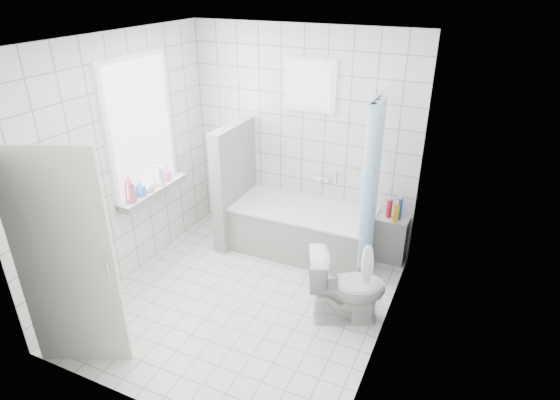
% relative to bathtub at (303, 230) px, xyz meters
% --- Properties ---
extents(ground, '(3.00, 3.00, 0.00)m').
position_rel_bathtub_xyz_m(ground, '(-0.18, -1.12, -0.29)').
color(ground, white).
rests_on(ground, ground).
extents(ceiling, '(3.00, 3.00, 0.00)m').
position_rel_bathtub_xyz_m(ceiling, '(-0.18, -1.12, 2.31)').
color(ceiling, white).
rests_on(ceiling, ground).
extents(wall_back, '(2.80, 0.02, 2.60)m').
position_rel_bathtub_xyz_m(wall_back, '(-0.18, 0.38, 1.01)').
color(wall_back, white).
rests_on(wall_back, ground).
extents(wall_front, '(2.80, 0.02, 2.60)m').
position_rel_bathtub_xyz_m(wall_front, '(-0.18, -2.62, 1.01)').
color(wall_front, white).
rests_on(wall_front, ground).
extents(wall_left, '(0.02, 3.00, 2.60)m').
position_rel_bathtub_xyz_m(wall_left, '(-1.58, -1.12, 1.01)').
color(wall_left, white).
rests_on(wall_left, ground).
extents(wall_right, '(0.02, 3.00, 2.60)m').
position_rel_bathtub_xyz_m(wall_right, '(1.22, -1.12, 1.01)').
color(wall_right, white).
rests_on(wall_right, ground).
extents(window_left, '(0.01, 0.90, 1.40)m').
position_rel_bathtub_xyz_m(window_left, '(-1.54, -0.82, 1.31)').
color(window_left, white).
rests_on(window_left, wall_left).
extents(window_back, '(0.50, 0.01, 0.50)m').
position_rel_bathtub_xyz_m(window_back, '(-0.08, 0.33, 1.66)').
color(window_back, white).
rests_on(window_back, wall_back).
extents(window_sill, '(0.18, 1.02, 0.08)m').
position_rel_bathtub_xyz_m(window_sill, '(-1.49, -0.82, 0.57)').
color(window_sill, white).
rests_on(window_sill, wall_left).
extents(door, '(0.75, 0.36, 2.00)m').
position_rel_bathtub_xyz_m(door, '(-1.07, -2.44, 0.71)').
color(door, silver).
rests_on(door, ground).
extents(bathtub, '(1.65, 0.77, 0.58)m').
position_rel_bathtub_xyz_m(bathtub, '(0.00, 0.00, 0.00)').
color(bathtub, white).
rests_on(bathtub, ground).
extents(partition_wall, '(0.15, 0.85, 1.50)m').
position_rel_bathtub_xyz_m(partition_wall, '(-0.89, -0.05, 0.46)').
color(partition_wall, white).
rests_on(partition_wall, ground).
extents(tiled_ledge, '(0.40, 0.24, 0.55)m').
position_rel_bathtub_xyz_m(tiled_ledge, '(0.99, 0.25, -0.02)').
color(tiled_ledge, white).
rests_on(tiled_ledge, ground).
extents(toilet, '(0.84, 0.67, 0.75)m').
position_rel_bathtub_xyz_m(toilet, '(0.85, -0.97, 0.08)').
color(toilet, silver).
rests_on(toilet, ground).
extents(curtain_rod, '(0.02, 0.80, 0.02)m').
position_rel_bathtub_xyz_m(curtain_rod, '(0.77, -0.02, 1.71)').
color(curtain_rod, silver).
rests_on(curtain_rod, wall_back).
extents(shower_curtain, '(0.14, 0.48, 1.78)m').
position_rel_bathtub_xyz_m(shower_curtain, '(0.77, -0.16, 0.81)').
color(shower_curtain, '#56B2FE').
rests_on(shower_curtain, curtain_rod).
extents(tub_faucet, '(0.18, 0.06, 0.06)m').
position_rel_bathtub_xyz_m(tub_faucet, '(0.10, 0.33, 0.56)').
color(tub_faucet, silver).
rests_on(tub_faucet, wall_back).
extents(sill_bottles, '(0.16, 0.77, 0.31)m').
position_rel_bathtub_xyz_m(sill_bottles, '(-1.48, -0.92, 0.74)').
color(sill_bottles, '#EA5B7B').
rests_on(sill_bottles, window_sill).
extents(ledge_bottles, '(0.18, 0.15, 0.25)m').
position_rel_bathtub_xyz_m(ledge_bottles, '(1.02, 0.24, 0.37)').
color(ledge_bottles, '#1643B6').
rests_on(ledge_bottles, tiled_ledge).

